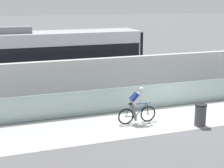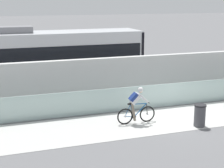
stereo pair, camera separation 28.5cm
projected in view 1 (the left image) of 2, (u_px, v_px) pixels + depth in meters
The scene contains 9 objects.
ground_plane at pixel (180, 117), 16.37m from camera, with size 200.00×200.00×0.00m, color slate.
bike_path_deck at pixel (180, 117), 16.37m from camera, with size 32.00×3.20×0.01m, color beige.
glass_parapet at pixel (161, 95), 17.92m from camera, with size 32.00×0.05×1.16m, color #ADC6C1.
concrete_barrier_wall at pixel (146, 77), 19.43m from camera, with size 32.00×0.36×2.33m, color silver.
tram_rail_near at pixel (128, 87), 21.97m from camera, with size 32.00×0.08×0.01m, color #595654.
tram_rail_far at pixel (120, 82), 23.28m from camera, with size 32.00×0.08×0.01m, color #595654.
tram at pixel (46, 59), 20.57m from camera, with size 11.06×2.54×3.81m.
cyclist_on_bike at pixel (137, 105), 15.47m from camera, with size 1.77×0.58×1.61m.
trash_bin at pixel (200, 115), 15.20m from camera, with size 0.51×0.51×0.96m.
Camera 1 is at (-8.21, -13.56, 5.34)m, focal length 57.27 mm.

